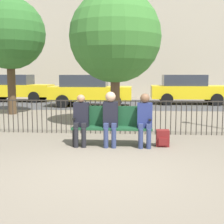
% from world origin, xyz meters
% --- Properties ---
extents(ground_plane, '(80.00, 80.00, 0.00)m').
position_xyz_m(ground_plane, '(0.00, 0.00, 0.00)').
color(ground_plane, '#706656').
extents(park_bench, '(1.86, 0.45, 0.92)m').
position_xyz_m(park_bench, '(0.00, 2.05, 0.50)').
color(park_bench, '#194728').
rests_on(park_bench, ground).
extents(seated_person_0, '(0.34, 0.39, 1.20)m').
position_xyz_m(seated_person_0, '(-0.72, 1.92, 0.67)').
color(seated_person_0, black).
rests_on(seated_person_0, ground).
extents(seated_person_1, '(0.34, 0.39, 1.27)m').
position_xyz_m(seated_person_1, '(-0.03, 1.92, 0.72)').
color(seated_person_1, navy).
rests_on(seated_person_1, ground).
extents(seated_person_2, '(0.34, 0.39, 1.24)m').
position_xyz_m(seated_person_2, '(0.76, 1.92, 0.69)').
color(seated_person_2, navy).
rests_on(seated_person_2, ground).
extents(backpack, '(0.30, 0.27, 0.39)m').
position_xyz_m(backpack, '(1.18, 2.01, 0.19)').
color(backpack, maroon).
rests_on(backpack, ground).
extents(fence_railing, '(9.01, 0.03, 0.95)m').
position_xyz_m(fence_railing, '(-0.02, 3.44, 0.56)').
color(fence_railing, '#2D2823').
rests_on(fence_railing, ground).
extents(tree_0, '(2.89, 2.89, 4.75)m').
position_xyz_m(tree_0, '(-4.59, 7.41, 3.28)').
color(tree_0, '#4C3823').
rests_on(tree_0, ground).
extents(tree_1, '(2.95, 2.95, 4.34)m').
position_xyz_m(tree_1, '(-0.13, 4.99, 2.85)').
color(tree_1, brown).
rests_on(tree_1, ground).
extents(street_surface, '(24.00, 6.00, 0.01)m').
position_xyz_m(street_surface, '(0.00, 12.00, 0.00)').
color(street_surface, '#3D3D3F').
rests_on(street_surface, ground).
extents(parked_car_0, '(4.20, 1.94, 1.62)m').
position_xyz_m(parked_car_0, '(-6.75, 13.36, 0.84)').
color(parked_car_0, yellow).
rests_on(parked_car_0, ground).
extents(parked_car_1, '(4.20, 1.94, 1.62)m').
position_xyz_m(parked_car_1, '(3.43, 12.40, 0.84)').
color(parked_car_1, yellow).
rests_on(parked_car_1, ground).
extents(parked_car_2, '(4.20, 1.94, 1.62)m').
position_xyz_m(parked_car_2, '(-1.86, 10.83, 0.84)').
color(parked_car_2, yellow).
rests_on(parked_car_2, ground).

